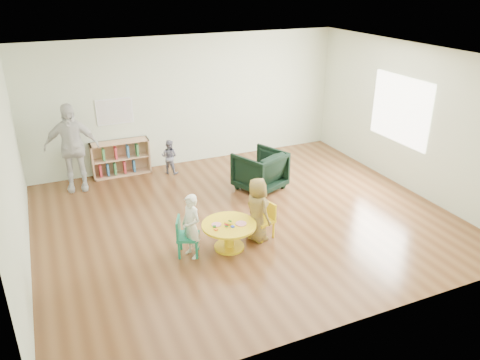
{
  "coord_description": "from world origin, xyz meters",
  "views": [
    {
      "loc": [
        -2.99,
        -6.63,
        3.96
      ],
      "look_at": [
        -0.22,
        -0.3,
        0.89
      ],
      "focal_mm": 35.0,
      "sensor_mm": 36.0,
      "label": 1
    }
  ],
  "objects_px": {
    "activity_table": "(229,231)",
    "armchair": "(260,170)",
    "bookshelf": "(120,158)",
    "toddler": "(169,157)",
    "kid_chair_right": "(265,219)",
    "child_right": "(257,210)",
    "child_left": "(191,226)",
    "kid_chair_left": "(185,235)",
    "adult_caretaker": "(72,148)"
  },
  "relations": [
    {
      "from": "toddler",
      "to": "adult_caretaker",
      "type": "height_order",
      "value": "adult_caretaker"
    },
    {
      "from": "kid_chair_left",
      "to": "bookshelf",
      "type": "distance_m",
      "value": 3.57
    },
    {
      "from": "kid_chair_right",
      "to": "bookshelf",
      "type": "xyz_separation_m",
      "value": [
        -1.66,
        3.55,
        0.05
      ]
    },
    {
      "from": "activity_table",
      "to": "kid_chair_left",
      "type": "distance_m",
      "value": 0.69
    },
    {
      "from": "bookshelf",
      "to": "armchair",
      "type": "relative_size",
      "value": 1.39
    },
    {
      "from": "bookshelf",
      "to": "toddler",
      "type": "bearing_deg",
      "value": -20.31
    },
    {
      "from": "bookshelf",
      "to": "kid_chair_left",
      "type": "bearing_deg",
      "value": -84.93
    },
    {
      "from": "child_left",
      "to": "toddler",
      "type": "distance_m",
      "value": 3.33
    },
    {
      "from": "armchair",
      "to": "child_right",
      "type": "distance_m",
      "value": 1.95
    },
    {
      "from": "toddler",
      "to": "child_left",
      "type": "bearing_deg",
      "value": 118.88
    },
    {
      "from": "activity_table",
      "to": "child_left",
      "type": "bearing_deg",
      "value": 177.96
    },
    {
      "from": "activity_table",
      "to": "child_right",
      "type": "bearing_deg",
      "value": 7.4
    },
    {
      "from": "toddler",
      "to": "kid_chair_left",
      "type": "bearing_deg",
      "value": 117.24
    },
    {
      "from": "kid_chair_right",
      "to": "child_right",
      "type": "distance_m",
      "value": 0.26
    },
    {
      "from": "toddler",
      "to": "child_right",
      "type": "bearing_deg",
      "value": 138.28
    },
    {
      "from": "toddler",
      "to": "bookshelf",
      "type": "bearing_deg",
      "value": 18.62
    },
    {
      "from": "kid_chair_right",
      "to": "armchair",
      "type": "xyz_separation_m",
      "value": [
        0.74,
        1.7,
        0.07
      ]
    },
    {
      "from": "toddler",
      "to": "activity_table",
      "type": "bearing_deg",
      "value": 129.22
    },
    {
      "from": "kid_chair_left",
      "to": "child_right",
      "type": "relative_size",
      "value": 0.58
    },
    {
      "from": "activity_table",
      "to": "adult_caretaker",
      "type": "bearing_deg",
      "value": 120.79
    },
    {
      "from": "kid_chair_right",
      "to": "bookshelf",
      "type": "height_order",
      "value": "bookshelf"
    },
    {
      "from": "kid_chair_left",
      "to": "toddler",
      "type": "distance_m",
      "value": 3.26
    },
    {
      "from": "child_right",
      "to": "activity_table",
      "type": "bearing_deg",
      "value": 85.27
    },
    {
      "from": "child_left",
      "to": "toddler",
      "type": "bearing_deg",
      "value": 151.02
    },
    {
      "from": "kid_chair_left",
      "to": "kid_chair_right",
      "type": "relative_size",
      "value": 1.03
    },
    {
      "from": "kid_chair_left",
      "to": "child_left",
      "type": "relative_size",
      "value": 0.61
    },
    {
      "from": "activity_table",
      "to": "adult_caretaker",
      "type": "xyz_separation_m",
      "value": [
        -1.94,
        3.26,
        0.58
      ]
    },
    {
      "from": "kid_chair_left",
      "to": "toddler",
      "type": "xyz_separation_m",
      "value": [
        0.66,
        3.19,
        0.04
      ]
    },
    {
      "from": "activity_table",
      "to": "armchair",
      "type": "relative_size",
      "value": 0.98
    },
    {
      "from": "kid_chair_left",
      "to": "child_right",
      "type": "height_order",
      "value": "child_right"
    },
    {
      "from": "armchair",
      "to": "kid_chair_left",
      "type": "bearing_deg",
      "value": 16.5
    },
    {
      "from": "bookshelf",
      "to": "kid_chair_right",
      "type": "bearing_deg",
      "value": -64.96
    },
    {
      "from": "kid_chair_left",
      "to": "kid_chair_right",
      "type": "xyz_separation_m",
      "value": [
        1.34,
        0.0,
        -0.01
      ]
    },
    {
      "from": "kid_chair_left",
      "to": "child_right",
      "type": "bearing_deg",
      "value": 111.18
    },
    {
      "from": "toddler",
      "to": "armchair",
      "type": "bearing_deg",
      "value": 172.49
    },
    {
      "from": "activity_table",
      "to": "child_right",
      "type": "relative_size",
      "value": 0.8
    },
    {
      "from": "child_left",
      "to": "kid_chair_right",
      "type": "bearing_deg",
      "value": 74.79
    },
    {
      "from": "kid_chair_left",
      "to": "bookshelf",
      "type": "bearing_deg",
      "value": -152.19
    },
    {
      "from": "child_right",
      "to": "toddler",
      "type": "distance_m",
      "value": 3.27
    },
    {
      "from": "armchair",
      "to": "adult_caretaker",
      "type": "bearing_deg",
      "value": -46.35
    },
    {
      "from": "kid_chair_left",
      "to": "adult_caretaker",
      "type": "height_order",
      "value": "adult_caretaker"
    },
    {
      "from": "child_right",
      "to": "bookshelf",
      "type": "bearing_deg",
      "value": 10.67
    },
    {
      "from": "activity_table",
      "to": "kid_chair_right",
      "type": "height_order",
      "value": "kid_chair_right"
    },
    {
      "from": "activity_table",
      "to": "armchair",
      "type": "distance_m",
      "value": 2.28
    },
    {
      "from": "child_left",
      "to": "bookshelf",
      "type": "bearing_deg",
      "value": 167.3
    },
    {
      "from": "activity_table",
      "to": "toddler",
      "type": "height_order",
      "value": "toddler"
    },
    {
      "from": "bookshelf",
      "to": "child_left",
      "type": "bearing_deg",
      "value": -83.77
    },
    {
      "from": "adult_caretaker",
      "to": "armchair",
      "type": "bearing_deg",
      "value": -15.31
    },
    {
      "from": "child_right",
      "to": "adult_caretaker",
      "type": "bearing_deg",
      "value": 25.45
    },
    {
      "from": "armchair",
      "to": "child_left",
      "type": "distance_m",
      "value": 2.68
    }
  ]
}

